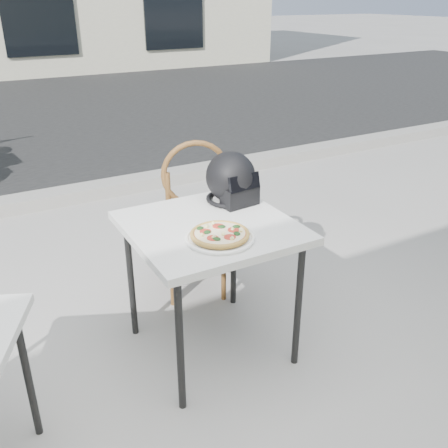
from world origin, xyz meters
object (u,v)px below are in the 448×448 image
pizza (220,234)px  helmet (232,180)px  plate (220,238)px  cafe_table_main (210,236)px  cafe_chair_main (195,212)px

pizza → helmet: helmet is taller
plate → helmet: helmet is taller
cafe_table_main → helmet: size_ratio=2.61×
pizza → plate: bearing=-123.6°
cafe_table_main → cafe_chair_main: 0.55m
cafe_table_main → cafe_chair_main: size_ratio=0.75×
pizza → cafe_chair_main: size_ratio=0.33×
cafe_table_main → plate: size_ratio=2.03×
helmet → cafe_chair_main: (-0.08, 0.31, -0.29)m
cafe_table_main → plate: (-0.04, -0.18, 0.08)m
pizza → helmet: (0.29, 0.39, 0.09)m
plate → cafe_chair_main: (0.21, 0.70, -0.17)m
pizza → cafe_chair_main: 0.75m
plate → cafe_table_main: bearing=76.3°
cafe_chair_main → plate: bearing=91.4°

